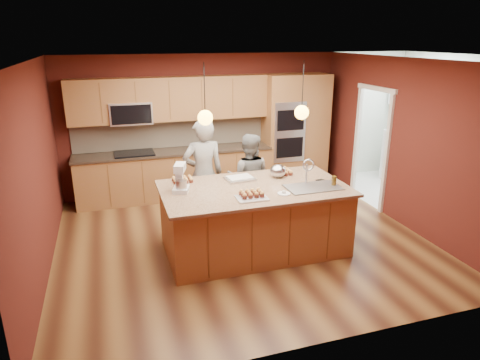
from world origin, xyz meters
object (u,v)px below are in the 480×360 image
object	(u,v)px
person_right	(249,179)
mixing_bowl	(278,171)
stand_mixer	(180,180)
island	(255,218)
person_left	(203,175)

from	to	relation	value
person_right	mixing_bowl	size ratio (longest dim) A/B	6.27
stand_mixer	mixing_bowl	xyz separation A→B (m)	(1.52, 0.17, -0.07)
mixing_bowl	island	bearing A→B (deg)	-145.42
island	person_right	size ratio (longest dim) A/B	1.74
island	stand_mixer	bearing A→B (deg)	171.57
mixing_bowl	person_right	bearing A→B (deg)	110.21
person_left	person_right	world-z (taller)	person_left
person_left	stand_mixer	bearing A→B (deg)	57.72
island	stand_mixer	size ratio (longest dim) A/B	6.76
stand_mixer	person_right	bearing A→B (deg)	52.17
person_left	person_right	xyz separation A→B (m)	(0.76, 0.00, -0.15)
person_right	person_left	bearing A→B (deg)	23.55
island	mixing_bowl	size ratio (longest dim) A/B	10.90
person_right	stand_mixer	bearing A→B (deg)	56.94
person_left	island	bearing A→B (deg)	117.15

